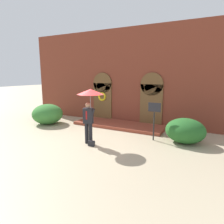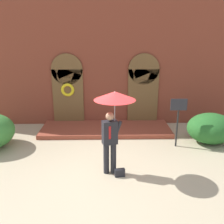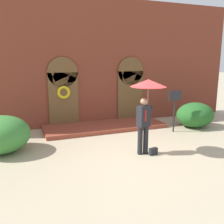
# 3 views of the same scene
# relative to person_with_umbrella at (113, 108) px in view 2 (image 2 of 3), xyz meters

# --- Properties ---
(ground_plane) EXTENTS (80.00, 80.00, 0.00)m
(ground_plane) POSITION_rel_person_with_umbrella_xyz_m (-0.22, 0.21, -1.91)
(ground_plane) COLOR tan
(building_facade) EXTENTS (14.00, 2.30, 5.60)m
(building_facade) POSITION_rel_person_with_umbrella_xyz_m (-0.23, 4.37, 0.77)
(building_facade) COLOR brown
(building_facade) RESTS_ON ground
(person_with_umbrella) EXTENTS (1.10, 1.10, 2.36)m
(person_with_umbrella) POSITION_rel_person_with_umbrella_xyz_m (0.00, 0.00, 0.00)
(person_with_umbrella) COLOR black
(person_with_umbrella) RESTS_ON ground
(handbag) EXTENTS (0.30, 0.17, 0.22)m
(handbag) POSITION_rel_person_with_umbrella_xyz_m (0.17, -0.20, -1.80)
(handbag) COLOR black
(handbag) RESTS_ON ground
(sign_post) EXTENTS (0.56, 0.06, 1.72)m
(sign_post) POSITION_rel_person_with_umbrella_xyz_m (2.25, 1.74, -0.75)
(sign_post) COLOR black
(sign_post) RESTS_ON ground
(shrub_right) EXTENTS (1.69, 1.45, 1.09)m
(shrub_right) POSITION_rel_person_with_umbrella_xyz_m (3.56, 2.03, -1.37)
(shrub_right) COLOR #235B23
(shrub_right) RESTS_ON ground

